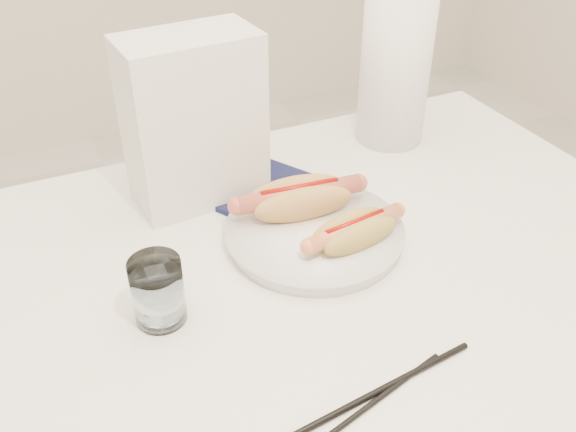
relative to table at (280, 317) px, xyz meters
name	(u,v)px	position (x,y,z in m)	size (l,w,h in m)	color
table	(280,317)	(0.00, 0.00, 0.00)	(1.20, 0.80, 0.75)	white
plate	(314,235)	(0.08, 0.07, 0.07)	(0.24, 0.24, 0.02)	white
hotdog_left	(299,199)	(0.08, 0.11, 0.10)	(0.19, 0.09, 0.05)	tan
hotdog_right	(354,231)	(0.12, 0.01, 0.10)	(0.15, 0.08, 0.04)	tan
water_glass	(158,291)	(-0.16, 0.00, 0.10)	(0.06, 0.06, 0.09)	silver
chopstick_near	(384,388)	(0.03, -0.21, 0.06)	(0.01, 0.01, 0.24)	black
chopstick_far	(377,400)	(0.02, -0.21, 0.06)	(0.01, 0.01, 0.20)	black
napkin_box	(194,121)	(-0.03, 0.25, 0.19)	(0.19, 0.11, 0.26)	white
navy_napkin	(264,191)	(0.07, 0.21, 0.06)	(0.17, 0.17, 0.01)	#12163A
paper_towel_roll	(395,67)	(0.35, 0.29, 0.19)	(0.12, 0.12, 0.27)	white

